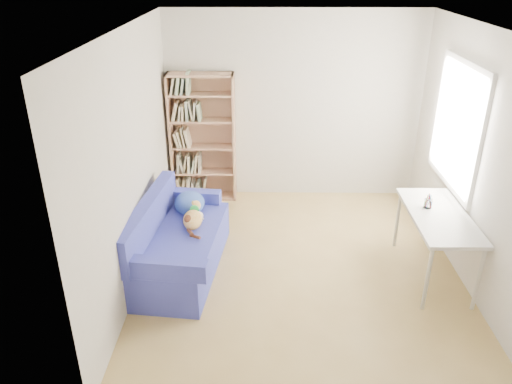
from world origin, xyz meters
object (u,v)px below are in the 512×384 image
(bookshelf, at_px, (203,143))
(desk, at_px, (439,220))
(pen_cup, at_px, (428,202))
(sofa, at_px, (177,243))

(bookshelf, relative_size, desk, 1.39)
(pen_cup, bearing_deg, bookshelf, 145.78)
(bookshelf, height_order, desk, bookshelf)
(pen_cup, bearing_deg, desk, -62.31)
(desk, height_order, pen_cup, pen_cup)
(desk, bearing_deg, sofa, 177.85)
(desk, bearing_deg, bookshelf, 144.34)
(desk, bearing_deg, pen_cup, 117.69)
(sofa, xyz_separation_m, desk, (2.80, -0.11, 0.36))
(bookshelf, bearing_deg, desk, -35.66)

